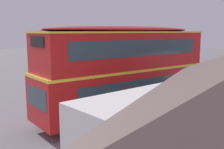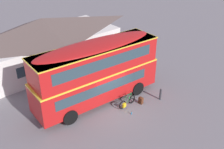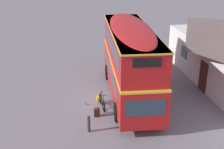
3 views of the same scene
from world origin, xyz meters
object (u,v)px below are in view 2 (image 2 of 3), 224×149
(backpack_on_ground, at_px, (141,100))
(kerb_bollard, at_px, (160,94))
(water_bottle_blue_sports, at_px, (132,113))
(touring_bicycle, at_px, (127,102))
(double_decker_bus, at_px, (97,70))

(backpack_on_ground, relative_size, kerb_bollard, 0.59)
(backpack_on_ground, height_order, water_bottle_blue_sports, backpack_on_ground)
(touring_bicycle, distance_m, water_bottle_blue_sports, 1.07)
(double_decker_bus, relative_size, kerb_bollard, 10.33)
(backpack_on_ground, height_order, kerb_bollard, kerb_bollard)
(water_bottle_blue_sports, height_order, kerb_bollard, kerb_bollard)
(touring_bicycle, relative_size, backpack_on_ground, 2.97)
(double_decker_bus, distance_m, water_bottle_blue_sports, 3.99)
(double_decker_bus, xyz_separation_m, backpack_on_ground, (2.22, -2.49, -2.35))
(backpack_on_ground, relative_size, water_bottle_blue_sports, 2.57)
(water_bottle_blue_sports, relative_size, kerb_bollard, 0.23)
(double_decker_bus, xyz_separation_m, touring_bicycle, (1.16, -2.04, -2.27))
(double_decker_bus, bearing_deg, kerb_bollard, -39.78)
(touring_bicycle, height_order, kerb_bollard, touring_bicycle)
(touring_bicycle, bearing_deg, water_bottle_blue_sports, -114.75)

